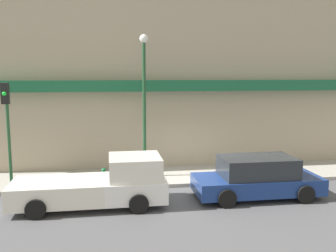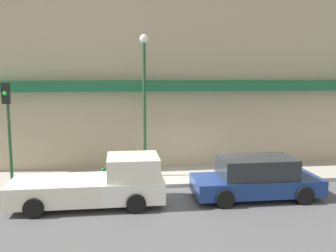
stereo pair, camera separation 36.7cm
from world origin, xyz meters
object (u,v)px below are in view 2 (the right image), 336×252
Objects in this scene: fire_hydrant at (104,175)px; parked_car at (256,178)px; street_lamp at (144,90)px; pickup_truck at (99,184)px; traffic_light at (8,116)px.

parked_car is at bearing -21.01° from fire_hydrant.
street_lamp reaches higher than parked_car.
fire_hydrant is at bearing -153.34° from street_lamp.
fire_hydrant is at bearing 158.48° from parked_car.
pickup_truck is 5.71m from parked_car.
street_lamp is at bearing 61.19° from pickup_truck.
street_lamp is at bearing 26.66° from fire_hydrant.
parked_car is 1.14× the size of traffic_light.
traffic_light reaches higher than parked_car.
fire_hydrant is (0.08, 2.16, -0.28)m from pickup_truck.
pickup_truck is 8.28× the size of fire_hydrant.
traffic_light is (-9.22, 2.22, 2.19)m from parked_car.
traffic_light is (-5.34, -0.82, -0.95)m from street_lamp.
fire_hydrant is 0.10× the size of street_lamp.
traffic_light reaches higher than pickup_truck.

